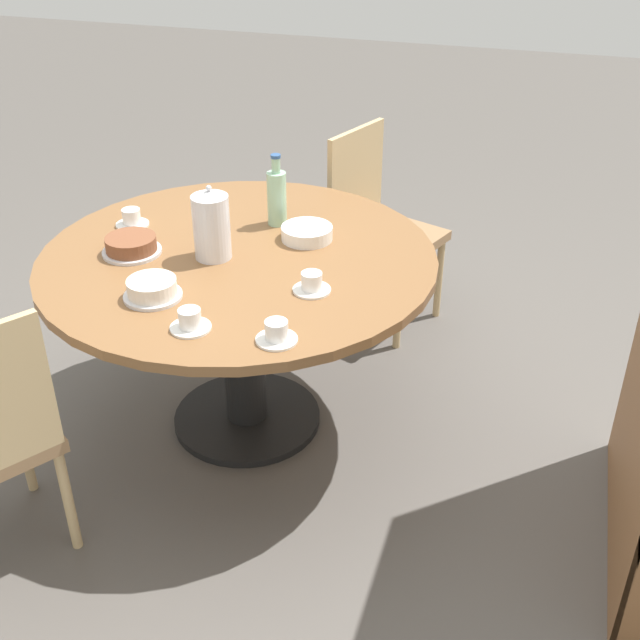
{
  "coord_description": "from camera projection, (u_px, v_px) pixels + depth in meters",
  "views": [
    {
      "loc": [
        2.36,
        1.04,
        2.03
      ],
      "look_at": [
        0.0,
        0.31,
        0.53
      ],
      "focal_mm": 45.0,
      "sensor_mm": 36.0,
      "label": 1
    }
  ],
  "objects": [
    {
      "name": "plate_stack",
      "position": [
        307.0,
        233.0,
        2.95
      ],
      "size": [
        0.19,
        0.19,
        0.05
      ],
      "color": "white",
      "rests_on": "dining_table"
    },
    {
      "name": "cup_b",
      "position": [
        276.0,
        333.0,
        2.35
      ],
      "size": [
        0.13,
        0.13,
        0.07
      ],
      "color": "white",
      "rests_on": "dining_table"
    },
    {
      "name": "ground_plane",
      "position": [
        248.0,
        420.0,
        3.24
      ],
      "size": [
        14.0,
        14.0,
        0.0
      ],
      "primitive_type": "plane",
      "color": "#56514C"
    },
    {
      "name": "cake_main",
      "position": [
        131.0,
        245.0,
        2.85
      ],
      "size": [
        0.21,
        0.21,
        0.06
      ],
      "color": "silver",
      "rests_on": "dining_table"
    },
    {
      "name": "dining_table",
      "position": [
        240.0,
        292.0,
        2.94
      ],
      "size": [
        1.42,
        1.42,
        0.75
      ],
      "color": "black",
      "rests_on": "ground_plane"
    },
    {
      "name": "cup_a",
      "position": [
        312.0,
        284.0,
        2.61
      ],
      "size": [
        0.13,
        0.13,
        0.07
      ],
      "color": "white",
      "rests_on": "dining_table"
    },
    {
      "name": "cup_d",
      "position": [
        132.0,
        219.0,
        3.06
      ],
      "size": [
        0.13,
        0.13,
        0.07
      ],
      "color": "white",
      "rests_on": "dining_table"
    },
    {
      "name": "cup_c",
      "position": [
        190.0,
        321.0,
        2.41
      ],
      "size": [
        0.13,
        0.13,
        0.07
      ],
      "color": "white",
      "rests_on": "dining_table"
    },
    {
      "name": "cake_second",
      "position": [
        152.0,
        289.0,
        2.57
      ],
      "size": [
        0.19,
        0.19,
        0.06
      ],
      "color": "silver",
      "rests_on": "dining_table"
    },
    {
      "name": "water_bottle",
      "position": [
        277.0,
        196.0,
        3.03
      ],
      "size": [
        0.07,
        0.07,
        0.28
      ],
      "color": "#99C6A3",
      "rests_on": "dining_table"
    },
    {
      "name": "chair_b",
      "position": [
        378.0,
        224.0,
        3.71
      ],
      "size": [
        0.54,
        0.54,
        0.91
      ],
      "rotation": [
        0.0,
        0.0,
        9.07
      ],
      "color": "tan",
      "rests_on": "ground_plane"
    },
    {
      "name": "coffee_pot",
      "position": [
        211.0,
        225.0,
        2.78
      ],
      "size": [
        0.13,
        0.13,
        0.27
      ],
      "color": "silver",
      "rests_on": "dining_table"
    }
  ]
}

